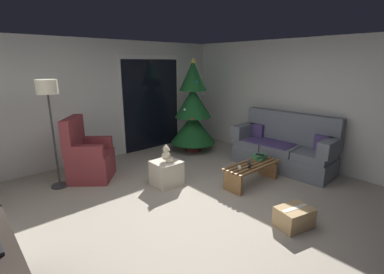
{
  "coord_description": "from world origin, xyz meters",
  "views": [
    {
      "loc": [
        -2.51,
        -2.6,
        2.04
      ],
      "look_at": [
        0.4,
        0.7,
        0.85
      ],
      "focal_mm": 25.95,
      "sensor_mm": 36.0,
      "label": 1
    }
  ],
  "objects_px": {
    "couch": "(284,148)",
    "armchair": "(88,158)",
    "book_stack": "(260,157)",
    "christmas_tree": "(193,111)",
    "floor_lamp": "(48,98)",
    "teddy_bear_cream": "(167,155)",
    "remote_black": "(250,166)",
    "remote_graphite": "(249,162)",
    "remote_white": "(240,167)",
    "cell_phone": "(260,155)",
    "cardboard_box_taped_mid_floor": "(294,217)",
    "ottoman": "(166,173)",
    "coffee_table": "(252,171)"
  },
  "relations": [
    {
      "from": "couch",
      "to": "armchair",
      "type": "relative_size",
      "value": 1.76
    },
    {
      "from": "book_stack",
      "to": "christmas_tree",
      "type": "height_order",
      "value": "christmas_tree"
    },
    {
      "from": "armchair",
      "to": "floor_lamp",
      "type": "distance_m",
      "value": 1.22
    },
    {
      "from": "book_stack",
      "to": "floor_lamp",
      "type": "height_order",
      "value": "floor_lamp"
    },
    {
      "from": "teddy_bear_cream",
      "to": "couch",
      "type": "bearing_deg",
      "value": -21.28
    },
    {
      "from": "remote_black",
      "to": "remote_graphite",
      "type": "distance_m",
      "value": 0.21
    },
    {
      "from": "christmas_tree",
      "to": "armchair",
      "type": "bearing_deg",
      "value": 179.9
    },
    {
      "from": "remote_white",
      "to": "book_stack",
      "type": "relative_size",
      "value": 0.57
    },
    {
      "from": "remote_white",
      "to": "cell_phone",
      "type": "height_order",
      "value": "cell_phone"
    },
    {
      "from": "christmas_tree",
      "to": "floor_lamp",
      "type": "distance_m",
      "value": 3.05
    },
    {
      "from": "remote_graphite",
      "to": "cardboard_box_taped_mid_floor",
      "type": "relative_size",
      "value": 0.31
    },
    {
      "from": "remote_black",
      "to": "christmas_tree",
      "type": "height_order",
      "value": "christmas_tree"
    },
    {
      "from": "ottoman",
      "to": "teddy_bear_cream",
      "type": "height_order",
      "value": "teddy_bear_cream"
    },
    {
      "from": "book_stack",
      "to": "ottoman",
      "type": "distance_m",
      "value": 1.69
    },
    {
      "from": "couch",
      "to": "remote_white",
      "type": "distance_m",
      "value": 1.43
    },
    {
      "from": "cell_phone",
      "to": "remote_graphite",
      "type": "bearing_deg",
      "value": 161.15
    },
    {
      "from": "floor_lamp",
      "to": "book_stack",
      "type": "bearing_deg",
      "value": -35.5
    },
    {
      "from": "christmas_tree",
      "to": "book_stack",
      "type": "bearing_deg",
      "value": -94.76
    },
    {
      "from": "cell_phone",
      "to": "cardboard_box_taped_mid_floor",
      "type": "bearing_deg",
      "value": -142.5
    },
    {
      "from": "remote_graphite",
      "to": "teddy_bear_cream",
      "type": "distance_m",
      "value": 1.42
    },
    {
      "from": "remote_black",
      "to": "book_stack",
      "type": "height_order",
      "value": "book_stack"
    },
    {
      "from": "floor_lamp",
      "to": "teddy_bear_cream",
      "type": "xyz_separation_m",
      "value": [
        1.42,
        -1.14,
        -0.97
      ]
    },
    {
      "from": "cell_phone",
      "to": "ottoman",
      "type": "height_order",
      "value": "cell_phone"
    },
    {
      "from": "armchair",
      "to": "couch",
      "type": "bearing_deg",
      "value": -32.33
    },
    {
      "from": "cell_phone",
      "to": "armchair",
      "type": "relative_size",
      "value": 0.13
    },
    {
      "from": "coffee_table",
      "to": "ottoman",
      "type": "relative_size",
      "value": 2.5
    },
    {
      "from": "remote_white",
      "to": "christmas_tree",
      "type": "relative_size",
      "value": 0.07
    },
    {
      "from": "remote_white",
      "to": "cardboard_box_taped_mid_floor",
      "type": "height_order",
      "value": "remote_white"
    },
    {
      "from": "remote_black",
      "to": "armchair",
      "type": "distance_m",
      "value": 2.83
    },
    {
      "from": "remote_black",
      "to": "book_stack",
      "type": "bearing_deg",
      "value": 74.29
    },
    {
      "from": "christmas_tree",
      "to": "teddy_bear_cream",
      "type": "xyz_separation_m",
      "value": [
        -1.58,
        -1.11,
        -0.41
      ]
    },
    {
      "from": "couch",
      "to": "floor_lamp",
      "type": "xyz_separation_m",
      "value": [
        -3.65,
        2.01,
        1.11
      ]
    },
    {
      "from": "remote_white",
      "to": "floor_lamp",
      "type": "distance_m",
      "value": 3.23
    },
    {
      "from": "cell_phone",
      "to": "ottoman",
      "type": "xyz_separation_m",
      "value": [
        -1.41,
        0.89,
        -0.24
      ]
    },
    {
      "from": "remote_black",
      "to": "remote_graphite",
      "type": "height_order",
      "value": "same"
    },
    {
      "from": "remote_black",
      "to": "christmas_tree",
      "type": "relative_size",
      "value": 0.07
    },
    {
      "from": "couch",
      "to": "remote_white",
      "type": "relative_size",
      "value": 12.76
    },
    {
      "from": "ottoman",
      "to": "christmas_tree",
      "type": "bearing_deg",
      "value": 34.88
    },
    {
      "from": "coffee_table",
      "to": "remote_black",
      "type": "xyz_separation_m",
      "value": [
        -0.14,
        -0.06,
        0.13
      ]
    },
    {
      "from": "cell_phone",
      "to": "christmas_tree",
      "type": "xyz_separation_m",
      "value": [
        0.17,
        2.0,
        0.5
      ]
    },
    {
      "from": "remote_graphite",
      "to": "cardboard_box_taped_mid_floor",
      "type": "distance_m",
      "value": 1.41
    },
    {
      "from": "remote_black",
      "to": "floor_lamp",
      "type": "bearing_deg",
      "value": -163.01
    },
    {
      "from": "ottoman",
      "to": "couch",
      "type": "bearing_deg",
      "value": -21.37
    },
    {
      "from": "cell_phone",
      "to": "ottoman",
      "type": "bearing_deg",
      "value": 133.1
    },
    {
      "from": "couch",
      "to": "christmas_tree",
      "type": "bearing_deg",
      "value": 108.13
    },
    {
      "from": "couch",
      "to": "book_stack",
      "type": "height_order",
      "value": "couch"
    },
    {
      "from": "christmas_tree",
      "to": "cardboard_box_taped_mid_floor",
      "type": "bearing_deg",
      "value": -109.1
    },
    {
      "from": "couch",
      "to": "cell_phone",
      "type": "relative_size",
      "value": 13.82
    },
    {
      "from": "ottoman",
      "to": "cardboard_box_taped_mid_floor",
      "type": "xyz_separation_m",
      "value": [
        0.48,
        -2.1,
        -0.08
      ]
    },
    {
      "from": "couch",
      "to": "remote_black",
      "type": "distance_m",
      "value": 1.28
    }
  ]
}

